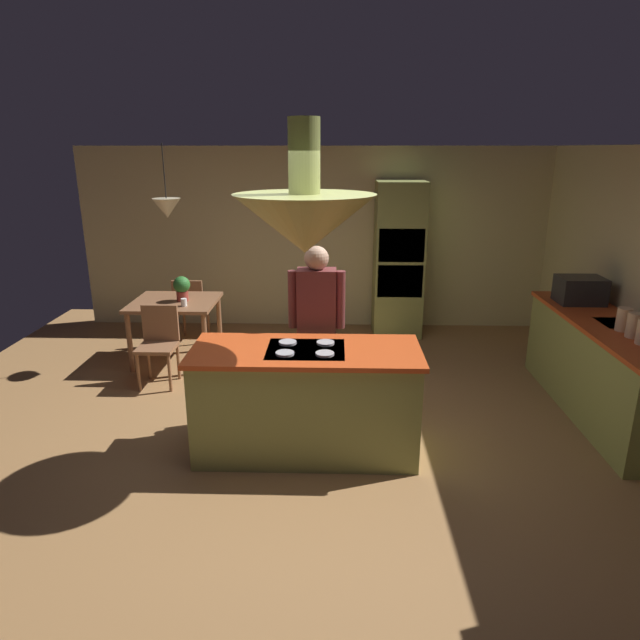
# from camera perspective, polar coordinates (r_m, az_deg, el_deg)

# --- Properties ---
(ground) EXTENTS (8.16, 8.16, 0.00)m
(ground) POSITION_cam_1_polar(r_m,az_deg,el_deg) (5.12, -1.28, -12.09)
(ground) COLOR #9E7042
(wall_back) EXTENTS (6.80, 0.10, 2.55)m
(wall_back) POSITION_cam_1_polar(r_m,az_deg,el_deg) (8.01, -0.07, 8.40)
(wall_back) COLOR beige
(wall_back) RESTS_ON ground
(kitchen_island) EXTENTS (1.90, 0.80, 0.95)m
(kitchen_island) POSITION_cam_1_polar(r_m,az_deg,el_deg) (4.73, -1.44, -8.30)
(kitchen_island) COLOR #8C934C
(kitchen_island) RESTS_ON ground
(counter_run_right) EXTENTS (0.73, 2.41, 0.93)m
(counter_run_right) POSITION_cam_1_polar(r_m,az_deg,el_deg) (6.04, 27.16, -4.41)
(counter_run_right) COLOR #8C934C
(counter_run_right) RESTS_ON ground
(oven_tower) EXTENTS (0.66, 0.62, 2.10)m
(oven_tower) POSITION_cam_1_polar(r_m,az_deg,el_deg) (7.69, 8.11, 6.18)
(oven_tower) COLOR #8C934C
(oven_tower) RESTS_ON ground
(dining_table) EXTENTS (1.00, 0.92, 0.76)m
(dining_table) POSITION_cam_1_polar(r_m,az_deg,el_deg) (6.90, -14.73, 1.11)
(dining_table) COLOR brown
(dining_table) RESTS_ON ground
(person_at_island) EXTENTS (0.53, 0.22, 1.68)m
(person_at_island) POSITION_cam_1_polar(r_m,az_deg,el_deg) (5.17, -0.35, -0.17)
(person_at_island) COLOR tan
(person_at_island) RESTS_ON ground
(range_hood) EXTENTS (1.10, 1.10, 1.00)m
(range_hood) POSITION_cam_1_polar(r_m,az_deg,el_deg) (4.29, -1.60, 10.26)
(range_hood) COLOR #8C934C
(pendant_light_over_table) EXTENTS (0.32, 0.32, 0.82)m
(pendant_light_over_table) POSITION_cam_1_polar(r_m,az_deg,el_deg) (6.68, -15.53, 11.09)
(pendant_light_over_table) COLOR beige
(chair_facing_island) EXTENTS (0.40, 0.40, 0.87)m
(chair_facing_island) POSITION_cam_1_polar(r_m,az_deg,el_deg) (6.32, -16.31, -1.95)
(chair_facing_island) COLOR brown
(chair_facing_island) RESTS_ON ground
(chair_by_back_wall) EXTENTS (0.40, 0.40, 0.87)m
(chair_by_back_wall) POSITION_cam_1_polar(r_m,az_deg,el_deg) (7.57, -13.24, 1.44)
(chair_by_back_wall) COLOR brown
(chair_by_back_wall) RESTS_ON ground
(potted_plant_on_table) EXTENTS (0.20, 0.20, 0.30)m
(potted_plant_on_table) POSITION_cam_1_polar(r_m,az_deg,el_deg) (6.81, -14.08, 3.31)
(potted_plant_on_table) COLOR #99382D
(potted_plant_on_table) RESTS_ON dining_table
(cup_on_table) EXTENTS (0.07, 0.07, 0.09)m
(cup_on_table) POSITION_cam_1_polar(r_m,az_deg,el_deg) (6.60, -13.88, 1.78)
(cup_on_table) COLOR white
(cup_on_table) RESTS_ON dining_table
(canister_sugar) EXTENTS (0.13, 0.13, 0.22)m
(canister_sugar) POSITION_cam_1_polar(r_m,az_deg,el_deg) (5.52, 29.69, -0.48)
(canister_sugar) COLOR #E0B78C
(canister_sugar) RESTS_ON counter_run_right
(canister_tea) EXTENTS (0.13, 0.13, 0.21)m
(canister_tea) POSITION_cam_1_polar(r_m,az_deg,el_deg) (5.67, 28.87, 0.05)
(canister_tea) COLOR #E0B78C
(canister_tea) RESTS_ON counter_run_right
(microwave_on_counter) EXTENTS (0.46, 0.36, 0.28)m
(microwave_on_counter) POSITION_cam_1_polar(r_m,az_deg,el_deg) (6.49, 25.27, 2.81)
(microwave_on_counter) COLOR #232326
(microwave_on_counter) RESTS_ON counter_run_right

